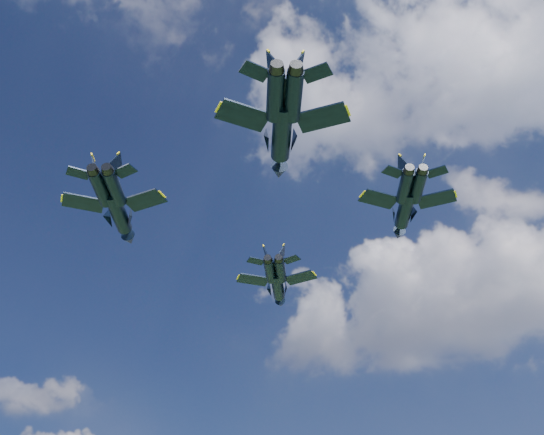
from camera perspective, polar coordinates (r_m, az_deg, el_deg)
The scene contains 4 objects.
jet_lead at distance 102.76m, azimuth 0.50°, elevation -5.81°, with size 11.18×15.50×3.68m.
jet_left at distance 89.03m, azimuth -12.65°, elevation 0.29°, with size 12.55×17.30×4.12m.
jet_right at distance 88.76m, azimuth 11.03°, elevation 0.57°, with size 11.65×15.81×3.81m.
jet_slot at distance 72.36m, azimuth 0.80°, elevation 6.90°, with size 13.19×17.68×4.30m.
Camera 1 is at (29.45, -57.06, 9.36)m, focal length 45.00 mm.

